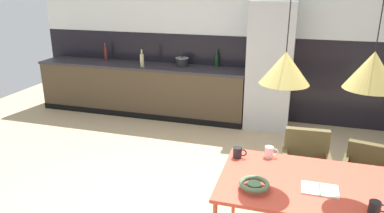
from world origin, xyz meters
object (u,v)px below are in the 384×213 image
Objects in this scene: refrigerator_column at (270,66)px; armchair_head_of_table at (368,171)px; pendant_lamp_over_table_near at (285,68)px; mug_dark_espresso at (238,152)px; mug_tall_blue at (269,152)px; dining_table at (313,188)px; mug_white_ceramic at (375,208)px; cooking_pot at (182,62)px; bottle_vinegar_dark at (106,53)px; bottle_spice_small at (142,60)px; open_book at (320,189)px; fruit_bowl at (254,185)px; bottle_oil_tall at (217,60)px; pendant_lamp_over_table_far at (372,70)px; armchair_far_side at (306,160)px.

armchair_head_of_table is at bearing -60.88° from refrigerator_column.
mug_dark_espresso is at bearing 147.44° from pendant_lamp_over_table_near.
refrigerator_column is at bearing 95.33° from mug_tall_blue.
dining_table is 0.51m from mug_white_ceramic.
mug_dark_espresso is (-1.24, -0.59, 0.31)m from armchair_head_of_table.
mug_tall_blue is (-0.39, 0.37, 0.10)m from dining_table.
mug_dark_espresso is 0.29m from mug_tall_blue.
bottle_vinegar_dark is at bearing 177.77° from cooking_pot.
mug_white_ceramic is 0.42× the size of bottle_spice_small.
refrigerator_column is 2.69m from mug_tall_blue.
open_book is 2.18× the size of mug_dark_espresso.
fruit_bowl is 0.52m from open_book.
open_book is (0.04, -0.09, 0.05)m from dining_table.
armchair_head_of_table is 1.54m from fruit_bowl.
mug_dark_espresso is 3.13m from bottle_oil_tall.
pendant_lamp_over_table_far is at bearing -13.94° from mug_dark_espresso.
bottle_oil_tall is (-0.89, 2.99, 0.23)m from mug_dark_espresso.
bottle_spice_small is 0.24× the size of pendant_lamp_over_table_near.
pendant_lamp_over_table_far reaches higher than armchair_head_of_table.
armchair_head_of_table is 3.96m from bottle_spice_small.
bottle_oil_tall is at bearing -36.14° from armchair_head_of_table.
pendant_lamp_over_table_far is at bearing 105.97° from mug_white_ceramic.
mug_dark_espresso is at bearing -161.93° from mug_tall_blue.
refrigerator_column is 8.97× the size of cooking_pot.
bottle_oil_tall is at bearing 119.99° from pendant_lamp_over_table_far.
bottle_spice_small is (-3.20, 3.20, 0.24)m from mug_white_ceramic.
fruit_bowl reaches higher than dining_table.
pendant_lamp_over_table_far is (-0.27, -0.84, 1.21)m from armchair_head_of_table.
mug_tall_blue is 3.50m from bottle_spice_small.
mug_white_ceramic is 0.97m from pendant_lamp_over_table_far.
armchair_far_side reaches higher than armchair_head_of_table.
pendant_lamp_over_table_far is at bearing -0.61° from pendant_lamp_over_table_near.
dining_table is at bearing -64.48° from bottle_oil_tall.
fruit_bowl is at bearing -160.24° from pendant_lamp_over_table_far.
armchair_head_of_table is at bearing 61.64° from open_book.
armchair_head_of_table is at bearing 47.34° from fruit_bowl.
armchair_far_side is 4.34m from bottle_vinegar_dark.
bottle_vinegar_dark is at bearing 135.72° from mug_dark_espresso.
refrigerator_column is at bearing -3.74° from cooking_pot.
armchair_far_side is 2.86× the size of bottle_oil_tall.
bottle_vinegar_dark reaches higher than mug_tall_blue.
bottle_vinegar_dark is at bearing 160.80° from bottle_spice_small.
armchair_far_side is 0.90m from mug_dark_espresso.
armchair_far_side is 6.43× the size of mug_white_ceramic.
pendant_lamp_over_table_near and pendant_lamp_over_table_far have the same top height.
mug_dark_espresso is (-1.07, 0.59, 0.00)m from mug_white_ceramic.
pendant_lamp_over_table_near is at bearing -32.56° from mug_dark_espresso.
bottle_vinegar_dark is (-4.23, 2.32, 0.57)m from armchair_head_of_table.
pendant_lamp_over_table_far is at bearing -72.58° from refrigerator_column.
mug_tall_blue is (0.06, 0.60, 0.01)m from fruit_bowl.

